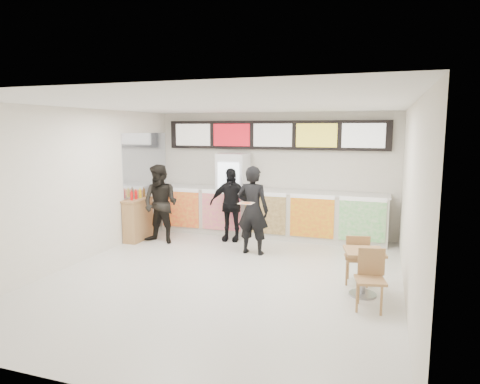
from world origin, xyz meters
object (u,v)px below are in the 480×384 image
at_px(service_counter, 269,213).
at_px(customer_left, 161,204).
at_px(customer_main, 253,210).
at_px(cafe_table, 364,264).
at_px(customer_mid, 230,205).
at_px(drinks_fridge, 233,194).
at_px(condiment_ledge, 138,219).

xyz_separation_m(service_counter, customer_left, (-2.19, -1.38, 0.33)).
height_order(customer_main, cafe_table, customer_main).
height_order(customer_main, customer_mid, customer_main).
relative_size(drinks_fridge, customer_left, 1.11).
distance_m(drinks_fridge, condiment_ledge, 2.38).
distance_m(customer_left, customer_mid, 1.60).
distance_m(customer_left, cafe_table, 4.92).
xyz_separation_m(drinks_fridge, customer_mid, (0.18, -0.68, -0.15)).
distance_m(drinks_fridge, cafe_table, 4.61).
distance_m(service_counter, drinks_fridge, 1.03).
relative_size(service_counter, customer_mid, 3.25).
bearing_deg(drinks_fridge, service_counter, -0.99).
xyz_separation_m(service_counter, customer_main, (0.06, -1.53, 0.35)).
bearing_deg(condiment_ledge, drinks_fridge, 35.75).
bearing_deg(condiment_ledge, service_counter, 25.43).
bearing_deg(cafe_table, drinks_fridge, 123.53).
bearing_deg(customer_mid, service_counter, 36.94).
xyz_separation_m(service_counter, cafe_table, (2.38, -3.16, -0.07)).
bearing_deg(service_counter, drinks_fridge, 179.01).
xyz_separation_m(drinks_fridge, condiment_ledge, (-1.88, -1.36, -0.50)).
bearing_deg(customer_main, service_counter, -85.28).
xyz_separation_m(customer_left, cafe_table, (4.57, -1.78, -0.39)).
bearing_deg(customer_mid, condiment_ledge, -166.22).
height_order(service_counter, customer_left, customer_left).
bearing_deg(customer_left, service_counter, 36.76).
relative_size(service_counter, cafe_table, 3.62).
distance_m(cafe_table, condiment_ledge, 5.50).
relative_size(service_counter, condiment_ledge, 4.73).
bearing_deg(customer_left, drinks_fridge, 52.57).
relative_size(customer_main, customer_mid, 1.09).
height_order(service_counter, customer_main, customer_main).
distance_m(customer_main, cafe_table, 2.86).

